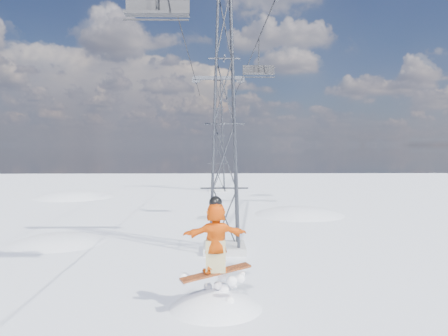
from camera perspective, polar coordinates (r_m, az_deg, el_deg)
The scene contains 7 objects.
ground at distance 11.57m, azimuth -3.19°, elevation -20.39°, with size 120.00×120.00×0.00m, color white.
snow_terrain at distance 35.25m, azimuth -10.24°, elevation -20.77°, with size 39.00×37.00×22.00m.
lift_tower_near at distance 18.64m, azimuth 0.04°, elevation 5.69°, with size 5.20×1.80×11.43m.
lift_tower_far at distance 43.63m, azimuth -0.74°, elevation 4.15°, with size 5.20×1.80×11.43m.
haul_cables at distance 30.76m, azimuth -0.49°, elevation 14.73°, with size 4.46×51.00×0.06m.
lift_chair_near at distance 14.58m, azimuth -8.72°, elevation 20.01°, with size 2.00×0.57×2.48m.
lift_chair_mid at distance 26.41m, azimuth 4.55°, elevation 12.58°, with size 1.87×0.54×2.32m.
Camera 1 is at (0.36, -10.62, 4.59)m, focal length 35.00 mm.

